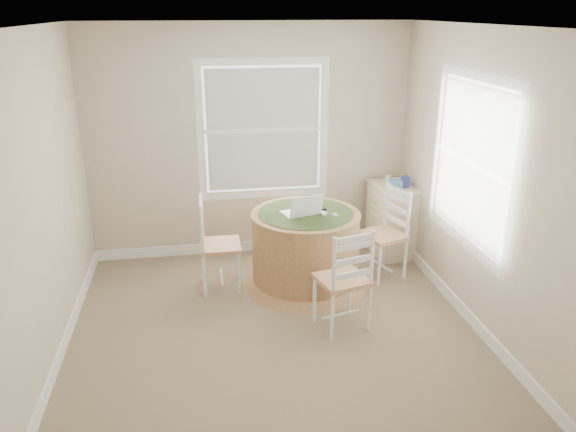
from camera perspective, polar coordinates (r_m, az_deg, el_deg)
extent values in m
cube|color=#7C6E4E|center=(5.16, -1.47, -11.56)|extent=(3.60, 3.60, 0.02)
cube|color=white|center=(4.38, -1.79, 18.91)|extent=(3.60, 3.60, 0.02)
cube|color=beige|center=(6.34, -3.89, 7.39)|extent=(3.60, 0.02, 2.60)
cube|color=beige|center=(2.96, 3.28, -8.35)|extent=(3.60, 0.02, 2.60)
cube|color=beige|center=(4.73, -23.90, 1.08)|extent=(0.02, 3.60, 2.60)
cube|color=beige|center=(5.16, 18.74, 3.29)|extent=(0.02, 3.60, 2.60)
cube|color=white|center=(6.71, -3.62, -3.02)|extent=(3.60, 0.02, 0.12)
cube|color=white|center=(5.23, -21.72, -11.82)|extent=(0.02, 3.60, 0.12)
cube|color=white|center=(5.62, 17.13, -8.87)|extent=(0.02, 3.60, 0.12)
cylinder|color=#A57B4A|center=(5.76, 1.76, -3.07)|extent=(1.08, 1.08, 0.70)
cone|color=#A57B4A|center=(5.93, 1.72, -6.54)|extent=(1.28, 1.28, 0.08)
cylinder|color=#A57B4A|center=(5.63, 1.80, 0.13)|extent=(1.10, 1.10, 0.03)
cylinder|color=#37451E|center=(5.63, 1.80, 0.28)|extent=(0.96, 0.96, 0.01)
cone|color=#37451E|center=(5.65, 1.80, -0.25)|extent=(1.06, 1.06, 0.10)
cube|color=white|center=(5.62, 1.23, 0.31)|extent=(0.40, 0.33, 0.02)
cube|color=silver|center=(5.62, 1.23, 0.41)|extent=(0.31, 0.21, 0.00)
cube|color=black|center=(5.46, 1.95, 1.01)|extent=(0.35, 0.16, 0.22)
ellipsoid|color=white|center=(5.59, 3.67, 0.25)|extent=(0.07, 0.10, 0.03)
cube|color=#B7BABF|center=(5.59, 4.85, 0.10)|extent=(0.05, 0.09, 0.02)
cube|color=black|center=(5.72, 3.60, 0.67)|extent=(0.06, 0.05, 0.02)
cube|color=beige|center=(6.62, 10.59, -0.46)|extent=(0.48, 0.63, 0.81)
cube|color=beige|center=(6.49, 10.82, 2.97)|extent=(0.52, 0.66, 0.02)
cube|color=beige|center=(6.62, 8.58, -2.61)|extent=(0.06, 0.50, 0.17)
cube|color=beige|center=(6.53, 8.69, -0.61)|extent=(0.06, 0.50, 0.17)
cube|color=beige|center=(6.44, 8.81, 1.36)|extent=(0.06, 0.50, 0.17)
cube|color=#5086B7|center=(6.34, 10.84, 3.14)|extent=(0.13, 0.13, 0.10)
cube|color=#E3E150|center=(6.52, 11.12, 3.40)|extent=(0.16, 0.11, 0.06)
cube|color=#334099|center=(6.44, 11.88, 3.42)|extent=(0.09, 0.09, 0.12)
cylinder|color=beige|center=(6.56, 10.05, 3.73)|extent=(0.07, 0.07, 0.09)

